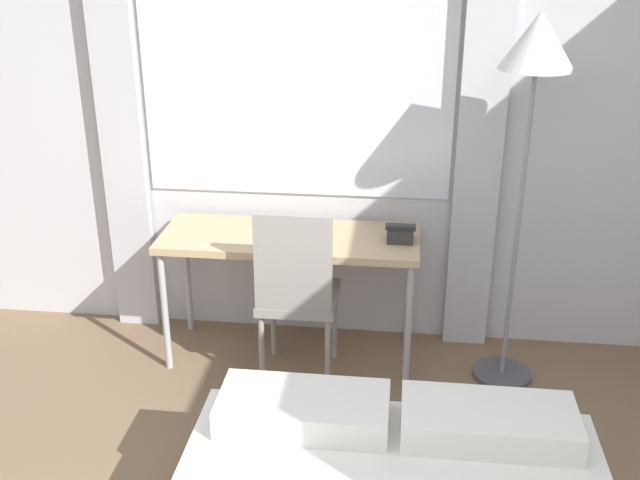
# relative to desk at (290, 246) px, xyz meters

# --- Properties ---
(wall_back_with_window) EXTENTS (5.08, 0.13, 2.70)m
(wall_back_with_window) POSITION_rel_desk_xyz_m (0.32, 0.33, 0.69)
(wall_back_with_window) COLOR silver
(wall_back_with_window) RESTS_ON ground_plane
(desk) EXTENTS (1.36, 0.51, 0.72)m
(desk) POSITION_rel_desk_xyz_m (0.00, 0.00, 0.00)
(desk) COLOR tan
(desk) RESTS_ON ground_plane
(desk_chair) EXTENTS (0.40, 0.40, 0.98)m
(desk_chair) POSITION_rel_desk_xyz_m (0.07, -0.25, -0.12)
(desk_chair) COLOR gray
(desk_chair) RESTS_ON ground_plane
(standing_lamp) EXTENTS (0.34, 0.34, 1.89)m
(standing_lamp) POSITION_rel_desk_xyz_m (1.15, -0.10, 0.93)
(standing_lamp) COLOR #4C4C51
(standing_lamp) RESTS_ON ground_plane
(telephone) EXTENTS (0.16, 0.14, 0.09)m
(telephone) POSITION_rel_desk_xyz_m (0.58, 0.00, 0.10)
(telephone) COLOR #2D2D2D
(telephone) RESTS_ON desk
(book) EXTENTS (0.25, 0.24, 0.02)m
(book) POSITION_rel_desk_xyz_m (0.02, 0.00, 0.07)
(book) COLOR #33664C
(book) RESTS_ON desk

